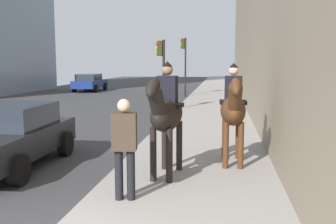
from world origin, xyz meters
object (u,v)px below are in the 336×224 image
mounted_horse_near (166,113)px  pedestrian_greeting (124,143)px  traffic_light_far_curb (184,58)px  traffic_light_near_curb (162,64)px  car_near_lane (90,82)px  car_mid_lane (7,135)px  mounted_horse_far (233,109)px

mounted_horse_near → pedestrian_greeting: mounted_horse_near is taller
pedestrian_greeting → traffic_light_far_curb: 20.89m
traffic_light_near_curb → traffic_light_far_curb: (8.93, -0.15, 0.39)m
mounted_horse_near → pedestrian_greeting: 1.54m
traffic_light_near_curb → car_near_lane: bearing=31.9°
car_mid_lane → mounted_horse_far: bearing=94.3°
traffic_light_near_curb → mounted_horse_far: bearing=-161.6°
car_mid_lane → traffic_light_near_curb: traffic_light_near_curb is taller
mounted_horse_far → car_near_lane: mounted_horse_far is taller
car_near_lane → car_mid_lane: (-22.96, -6.12, -0.01)m
pedestrian_greeting → car_near_lane: size_ratio=0.37×
mounted_horse_near → car_mid_lane: size_ratio=0.57×
mounted_horse_far → pedestrian_greeting: mounted_horse_far is taller
pedestrian_greeting → car_near_lane: pedestrian_greeting is taller
mounted_horse_far → car_near_lane: bearing=-154.7°
car_near_lane → traffic_light_far_curb: 9.52m
mounted_horse_far → traffic_light_far_curb: (18.22, 2.93, 1.34)m
mounted_horse_far → car_mid_lane: (-0.55, 5.13, -0.63)m
car_near_lane → pedestrian_greeting: bearing=-161.2°
mounted_horse_near → traffic_light_far_curb: (19.37, 1.59, 1.30)m
car_mid_lane → traffic_light_far_curb: (18.77, -2.20, 1.97)m
mounted_horse_far → pedestrian_greeting: 3.17m
pedestrian_greeting → traffic_light_far_curb: traffic_light_far_curb is taller
mounted_horse_far → car_near_lane: size_ratio=0.50×
mounted_horse_near → mounted_horse_far: size_ratio=1.02×
car_mid_lane → pedestrian_greeting: bearing=56.6°
car_near_lane → traffic_light_far_curb: size_ratio=1.12×
car_mid_lane → traffic_light_near_curb: (9.84, -2.04, 1.58)m
pedestrian_greeting → traffic_light_near_curb: traffic_light_near_curb is taller
mounted_horse_near → pedestrian_greeting: size_ratio=1.36×
traffic_light_near_curb → traffic_light_far_curb: bearing=-1.0°
pedestrian_greeting → traffic_light_near_curb: (11.87, 1.26, 1.23)m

